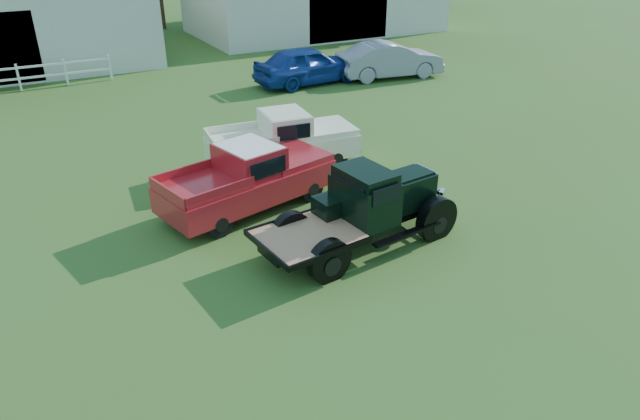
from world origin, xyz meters
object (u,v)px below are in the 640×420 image
vintage_flatbed (361,209)px  misc_car_grey (390,60)px  red_pickup (247,177)px  misc_car_blue (308,65)px  white_pickup (282,141)px

vintage_flatbed → misc_car_grey: vintage_flatbed is taller
red_pickup → misc_car_blue: bearing=41.9°
misc_car_blue → misc_car_grey: misc_car_blue is taller
vintage_flatbed → misc_car_grey: size_ratio=0.95×
red_pickup → misc_car_grey: bearing=27.2°
red_pickup → misc_car_grey: red_pickup is taller
white_pickup → misc_car_blue: (5.41, 8.60, 0.00)m
misc_car_blue → misc_car_grey: (4.06, -0.88, -0.03)m
vintage_flatbed → red_pickup: vintage_flatbed is taller
red_pickup → misc_car_grey: 15.15m
misc_car_blue → misc_car_grey: 4.15m
misc_car_grey → white_pickup: bearing=138.3°
white_pickup → vintage_flatbed: bearing=-89.1°
white_pickup → misc_car_blue: bearing=63.9°
white_pickup → red_pickup: bearing=-127.6°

